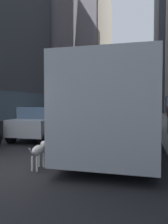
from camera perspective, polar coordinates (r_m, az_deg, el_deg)
The scene contains 13 objects.
ground_plane at distance 40.52m, azimuth 9.52°, elevation -0.23°, with size 120.00×120.00×0.00m, color #232326.
sidewalk_left at distance 41.42m, azimuth 1.65°, elevation -0.04°, with size 2.40×110.00×0.15m, color gray.
sidewalk_right at distance 40.39m, azimuth 17.60°, elevation -0.21°, with size 2.40×110.00×0.15m, color gray.
building_left_mid at distance 43.11m, azimuth -8.20°, elevation 23.57°, with size 11.27×23.16×34.87m.
building_left_far at distance 65.17m, azimuth 0.55°, elevation 15.62°, with size 11.38×23.14×33.53m.
transit_bus at distance 10.47m, azimuth 9.86°, elevation 2.11°, with size 2.78×11.53×3.05m.
car_red_coupe at distance 35.97m, azimuth 13.34°, elevation 0.72°, with size 1.81×4.17×1.62m.
car_yellow_taxi at distance 21.61m, azimuth 12.38°, elevation -0.32°, with size 1.95×4.78×1.62m.
car_blue_hatchback at distance 42.84m, azimuth 6.05°, elevation 1.03°, with size 1.75×4.72×1.62m.
car_white_van at distance 36.47m, azimuth 4.51°, elevation 0.80°, with size 1.75×4.57×1.62m.
car_silver_sedan at distance 11.48m, azimuth -10.54°, elevation -2.65°, with size 1.76×4.18×1.62m.
box_truck at distance 28.26m, azimuth 1.48°, elevation 2.06°, with size 2.30×7.50×3.05m.
dalmatian_dog at distance 6.34m, azimuth -11.48°, elevation -9.56°, with size 0.22×0.96×0.72m.
Camera 1 is at (3.70, -5.31, 1.82)m, focal length 35.56 mm.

